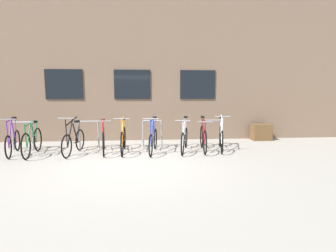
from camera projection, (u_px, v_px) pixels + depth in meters
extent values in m
plane|color=#9E998E|center=(127.00, 164.00, 6.26)|extent=(42.00, 42.00, 0.00)
cube|color=#7A604C|center=(135.00, 58.00, 11.52)|extent=(28.00, 5.14, 6.67)
cube|color=black|center=(64.00, 84.00, 8.93)|extent=(1.30, 0.04, 1.05)
cube|color=black|center=(132.00, 84.00, 9.13)|extent=(1.30, 0.04, 1.05)
cube|color=black|center=(198.00, 85.00, 9.33)|extent=(1.30, 0.04, 1.05)
cylinder|color=gray|center=(13.00, 136.00, 7.78)|extent=(0.05, 0.05, 0.86)
cylinder|color=gray|center=(33.00, 136.00, 7.83)|extent=(0.05, 0.05, 0.86)
cylinder|color=gray|center=(22.00, 122.00, 7.75)|extent=(0.59, 0.05, 0.05)
cylinder|color=gray|center=(79.00, 135.00, 7.95)|extent=(0.05, 0.05, 0.86)
cylinder|color=gray|center=(99.00, 135.00, 7.99)|extent=(0.05, 0.05, 0.86)
cylinder|color=gray|center=(88.00, 121.00, 7.91)|extent=(0.59, 0.05, 0.05)
cylinder|color=gray|center=(143.00, 134.00, 8.11)|extent=(0.05, 0.05, 0.86)
cylinder|color=gray|center=(161.00, 134.00, 8.16)|extent=(0.05, 0.05, 0.86)
cylinder|color=gray|center=(152.00, 121.00, 8.08)|extent=(0.59, 0.05, 0.05)
cylinder|color=gray|center=(204.00, 134.00, 8.28)|extent=(0.05, 0.05, 0.86)
cylinder|color=gray|center=(222.00, 133.00, 8.32)|extent=(0.05, 0.05, 0.86)
cylinder|color=gray|center=(213.00, 120.00, 8.24)|extent=(0.59, 0.05, 0.05)
torus|color=black|center=(38.00, 139.00, 7.72)|extent=(0.12, 0.72, 0.72)
torus|color=black|center=(26.00, 146.00, 6.71)|extent=(0.12, 0.72, 0.72)
cylinder|color=#1E7238|center=(29.00, 134.00, 6.95)|extent=(0.09, 0.50, 0.68)
cylinder|color=#1E7238|center=(34.00, 133.00, 7.35)|extent=(0.08, 0.37, 0.60)
cylinder|color=#1E7238|center=(30.00, 123.00, 7.08)|extent=(0.13, 0.80, 0.11)
cylinder|color=#1E7238|center=(35.00, 142.00, 7.47)|extent=(0.08, 0.52, 0.08)
cylinder|color=#1E7238|center=(36.00, 131.00, 7.60)|extent=(0.05, 0.20, 0.54)
cylinder|color=#1E7238|center=(25.00, 135.00, 6.70)|extent=(0.04, 0.08, 0.61)
cube|color=black|center=(35.00, 122.00, 7.47)|extent=(0.12, 0.21, 0.06)
cylinder|color=gray|center=(25.00, 122.00, 6.68)|extent=(0.44, 0.07, 0.03)
torus|color=black|center=(104.00, 138.00, 8.03)|extent=(0.15, 0.70, 0.70)
torus|color=black|center=(103.00, 145.00, 7.00)|extent=(0.15, 0.70, 0.70)
cylinder|color=red|center=(103.00, 133.00, 7.25)|extent=(0.11, 0.51, 0.69)
cylinder|color=red|center=(103.00, 132.00, 7.65)|extent=(0.09, 0.38, 0.63)
cylinder|color=red|center=(103.00, 122.00, 7.38)|extent=(0.17, 0.83, 0.09)
cylinder|color=red|center=(104.00, 140.00, 7.78)|extent=(0.11, 0.53, 0.07)
cylinder|color=red|center=(103.00, 130.00, 7.91)|extent=(0.06, 0.20, 0.57)
cylinder|color=red|center=(103.00, 133.00, 6.99)|extent=(0.04, 0.08, 0.62)
cube|color=black|center=(103.00, 120.00, 7.78)|extent=(0.13, 0.21, 0.06)
cylinder|color=gray|center=(103.00, 121.00, 6.97)|extent=(0.44, 0.09, 0.03)
torus|color=black|center=(220.00, 136.00, 8.39)|extent=(0.21, 0.69, 0.70)
torus|color=black|center=(222.00, 142.00, 7.33)|extent=(0.21, 0.69, 0.70)
cylinder|color=silver|center=(222.00, 130.00, 7.58)|extent=(0.16, 0.51, 0.79)
cylinder|color=silver|center=(221.00, 129.00, 8.00)|extent=(0.13, 0.39, 0.67)
cylinder|color=silver|center=(222.00, 118.00, 7.71)|extent=(0.24, 0.84, 0.15)
cylinder|color=silver|center=(221.00, 138.00, 8.13)|extent=(0.15, 0.53, 0.07)
cylinder|color=silver|center=(221.00, 127.00, 8.26)|extent=(0.07, 0.20, 0.61)
cylinder|color=silver|center=(222.00, 130.00, 7.31)|extent=(0.05, 0.08, 0.72)
cube|color=black|center=(221.00, 118.00, 8.13)|extent=(0.15, 0.22, 0.06)
cylinder|color=gray|center=(223.00, 117.00, 7.28)|extent=(0.43, 0.13, 0.03)
torus|color=black|center=(80.00, 140.00, 7.82)|extent=(0.12, 0.66, 0.66)
torus|color=black|center=(67.00, 146.00, 6.87)|extent=(0.12, 0.66, 0.66)
cylinder|color=black|center=(70.00, 132.00, 7.08)|extent=(0.09, 0.46, 0.80)
cylinder|color=black|center=(75.00, 133.00, 7.46)|extent=(0.07, 0.33, 0.63)
cylinder|color=black|center=(72.00, 121.00, 7.19)|extent=(0.12, 0.74, 0.20)
cylinder|color=black|center=(77.00, 142.00, 7.58)|extent=(0.08, 0.48, 0.07)
cylinder|color=black|center=(78.00, 131.00, 7.69)|extent=(0.05, 0.20, 0.57)
cylinder|color=black|center=(66.00, 133.00, 6.84)|extent=(0.04, 0.08, 0.74)
cube|color=black|center=(77.00, 121.00, 7.56)|extent=(0.12, 0.21, 0.06)
cylinder|color=gray|center=(66.00, 118.00, 6.82)|extent=(0.44, 0.08, 0.03)
torus|color=black|center=(155.00, 139.00, 8.01)|extent=(0.14, 0.65, 0.65)
torus|color=black|center=(151.00, 146.00, 7.00)|extent=(0.14, 0.65, 0.65)
cylinder|color=#233893|center=(152.00, 132.00, 7.24)|extent=(0.11, 0.49, 0.78)
cylinder|color=#233893|center=(154.00, 131.00, 7.63)|extent=(0.09, 0.37, 0.73)
cylinder|color=#233893|center=(153.00, 119.00, 7.35)|extent=(0.16, 0.79, 0.08)
cylinder|color=#233893|center=(154.00, 141.00, 7.76)|extent=(0.10, 0.51, 0.07)
cylinder|color=#233893|center=(155.00, 129.00, 7.88)|extent=(0.06, 0.20, 0.68)
cylinder|color=#233893|center=(151.00, 133.00, 6.98)|extent=(0.04, 0.08, 0.71)
cube|color=black|center=(154.00, 118.00, 7.74)|extent=(0.13, 0.21, 0.06)
cylinder|color=gray|center=(151.00, 119.00, 6.95)|extent=(0.44, 0.09, 0.03)
torus|color=black|center=(186.00, 137.00, 8.21)|extent=(0.20, 0.66, 0.67)
torus|color=black|center=(182.00, 144.00, 7.15)|extent=(0.20, 0.66, 0.67)
cylinder|color=#B7B7BC|center=(184.00, 132.00, 7.40)|extent=(0.16, 0.51, 0.70)
cylinder|color=#B7B7BC|center=(185.00, 130.00, 7.82)|extent=(0.13, 0.39, 0.72)
cylinder|color=#B7B7BC|center=(184.00, 120.00, 7.53)|extent=(0.24, 0.84, 0.06)
cylinder|color=#B7B7BC|center=(185.00, 140.00, 7.95)|extent=(0.16, 0.53, 0.07)
cylinder|color=#B7B7BC|center=(186.00, 128.00, 8.08)|extent=(0.07, 0.20, 0.66)
cylinder|color=#B7B7BC|center=(183.00, 133.00, 7.13)|extent=(0.05, 0.08, 0.63)
cube|color=black|center=(186.00, 117.00, 7.94)|extent=(0.15, 0.22, 0.06)
cylinder|color=gray|center=(183.00, 121.00, 7.11)|extent=(0.43, 0.13, 0.03)
torus|color=black|center=(17.00, 140.00, 7.76)|extent=(0.20, 0.64, 0.65)
torus|color=black|center=(8.00, 147.00, 6.80)|extent=(0.20, 0.64, 0.65)
cylinder|color=#722D99|center=(10.00, 133.00, 7.02)|extent=(0.16, 0.49, 0.78)
cylinder|color=#722D99|center=(14.00, 132.00, 7.39)|extent=(0.12, 0.36, 0.74)
cylinder|color=#722D99|center=(10.00, 120.00, 7.13)|extent=(0.23, 0.78, 0.07)
cylinder|color=#722D99|center=(15.00, 143.00, 7.52)|extent=(0.15, 0.50, 0.07)
cylinder|color=#722D99|center=(16.00, 130.00, 7.63)|extent=(0.07, 0.20, 0.69)
cylinder|color=#722D99|center=(7.00, 134.00, 6.78)|extent=(0.05, 0.08, 0.72)
cube|color=black|center=(14.00, 118.00, 7.50)|extent=(0.15, 0.22, 0.06)
cylinder|color=gray|center=(6.00, 119.00, 6.75)|extent=(0.43, 0.13, 0.03)
torus|color=black|center=(124.00, 138.00, 8.05)|extent=(0.06, 0.72, 0.72)
torus|color=black|center=(122.00, 144.00, 7.00)|extent=(0.06, 0.72, 0.72)
cylinder|color=orange|center=(122.00, 132.00, 7.25)|extent=(0.05, 0.51, 0.75)
cylinder|color=orange|center=(123.00, 131.00, 7.66)|extent=(0.04, 0.38, 0.66)
cylinder|color=orange|center=(123.00, 120.00, 7.38)|extent=(0.06, 0.84, 0.12)
cylinder|color=orange|center=(124.00, 140.00, 7.79)|extent=(0.04, 0.53, 0.07)
cylinder|color=orange|center=(124.00, 129.00, 7.92)|extent=(0.03, 0.20, 0.60)
cylinder|color=orange|center=(122.00, 132.00, 6.98)|extent=(0.03, 0.08, 0.68)
cube|color=black|center=(124.00, 119.00, 7.79)|extent=(0.10, 0.20, 0.06)
cylinder|color=gray|center=(121.00, 119.00, 6.96)|extent=(0.44, 0.04, 0.03)
torus|color=black|center=(202.00, 137.00, 8.20)|extent=(0.12, 0.73, 0.73)
torus|color=black|center=(205.00, 143.00, 7.23)|extent=(0.12, 0.73, 0.73)
cylinder|color=maroon|center=(204.00, 132.00, 7.46)|extent=(0.09, 0.47, 0.63)
cylinder|color=maroon|center=(203.00, 129.00, 7.83)|extent=(0.08, 0.34, 0.69)
cylinder|color=maroon|center=(204.00, 120.00, 7.57)|extent=(0.12, 0.75, 0.10)
cylinder|color=maroon|center=(202.00, 139.00, 7.96)|extent=(0.08, 0.49, 0.08)
cylinder|color=maroon|center=(202.00, 128.00, 8.07)|extent=(0.05, 0.20, 0.63)
cylinder|color=maroon|center=(205.00, 133.00, 7.22)|extent=(0.04, 0.08, 0.56)
cube|color=black|center=(203.00, 117.00, 7.93)|extent=(0.12, 0.21, 0.06)
cylinder|color=gray|center=(205.00, 122.00, 7.20)|extent=(0.44, 0.08, 0.03)
cube|color=brown|center=(261.00, 132.00, 9.43)|extent=(0.70, 0.44, 0.60)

